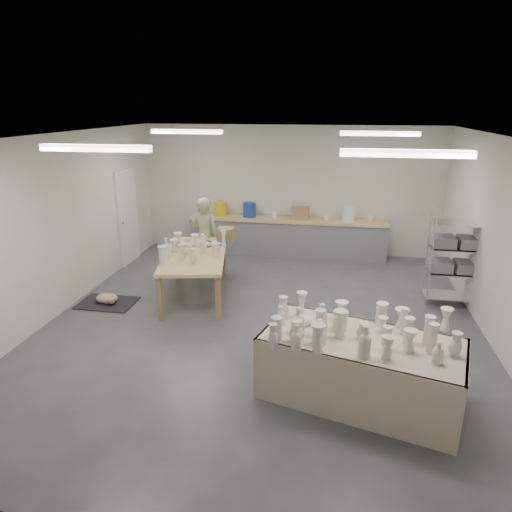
% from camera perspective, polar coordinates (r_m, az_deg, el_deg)
% --- Properties ---
extents(room, '(8.00, 8.02, 3.00)m').
position_cam_1_polar(room, '(7.01, 0.05, 7.06)').
color(room, '#424449').
rests_on(room, ground).
extents(back_counter, '(4.60, 0.60, 1.24)m').
position_cam_1_polar(back_counter, '(10.84, 3.83, 2.58)').
color(back_counter, tan).
rests_on(back_counter, ground).
extents(wire_shelf, '(0.88, 0.48, 1.80)m').
position_cam_1_polar(wire_shelf, '(8.74, 23.55, 0.08)').
color(wire_shelf, silver).
rests_on(wire_shelf, ground).
extents(drying_table, '(2.53, 1.70, 1.18)m').
position_cam_1_polar(drying_table, '(5.78, 12.67, -13.26)').
color(drying_table, olive).
rests_on(drying_table, ground).
extents(work_table, '(1.51, 2.38, 1.18)m').
position_cam_1_polar(work_table, '(8.55, -7.51, 0.51)').
color(work_table, tan).
rests_on(work_table, ground).
extents(rug, '(1.00, 0.70, 0.02)m').
position_cam_1_polar(rug, '(8.76, -18.07, -5.58)').
color(rug, black).
rests_on(rug, ground).
extents(cat, '(0.46, 0.36, 0.17)m').
position_cam_1_polar(cat, '(8.70, -18.06, -5.04)').
color(cat, white).
rests_on(cat, rug).
extents(potter, '(0.62, 0.43, 1.65)m').
position_cam_1_polar(potter, '(9.54, -6.42, 2.44)').
color(potter, '#94A17C').
rests_on(potter, ground).
extents(red_stool, '(0.42, 0.42, 0.30)m').
position_cam_1_polar(red_stool, '(9.96, -5.88, -0.24)').
color(red_stool, maroon).
rests_on(red_stool, ground).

